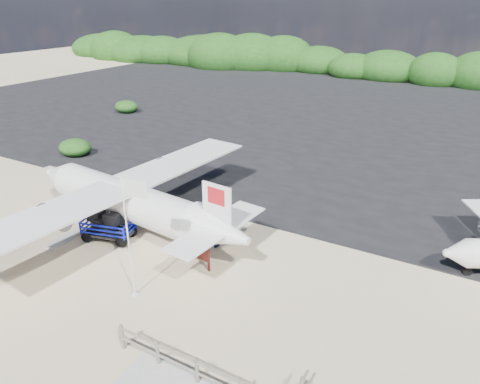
{
  "coord_description": "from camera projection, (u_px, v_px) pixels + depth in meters",
  "views": [
    {
      "loc": [
        11.76,
        -12.66,
        10.73
      ],
      "look_at": [
        2.17,
        4.5,
        1.87
      ],
      "focal_mm": 32.0,
      "sensor_mm": 36.0,
      "label": 1
    }
  ],
  "objects": [
    {
      "name": "ground",
      "position": [
        151.0,
        254.0,
        19.72
      ],
      "size": [
        160.0,
        160.0,
        0.0
      ],
      "primitive_type": "plane",
      "color": "beige"
    },
    {
      "name": "asphalt_apron",
      "position": [
        343.0,
        115.0,
        43.59
      ],
      "size": [
        90.0,
        50.0,
        0.04
      ],
      "primitive_type": null,
      "color": "#B2B2B2",
      "rests_on": "ground"
    },
    {
      "name": "lagoon",
      "position": [
        48.0,
        201.0,
        24.92
      ],
      "size": [
        9.0,
        7.0,
        0.4
      ],
      "primitive_type": null,
      "color": "#B2B2B2",
      "rests_on": "ground"
    },
    {
      "name": "vegetation_band",
      "position": [
        393.0,
        79.0,
        63.49
      ],
      "size": [
        124.0,
        8.0,
        4.4
      ],
      "primitive_type": null,
      "color": "#B2B2B2",
      "rests_on": "ground"
    },
    {
      "name": "fence",
      "position": [
        198.0,
        384.0,
        13.07
      ],
      "size": [
        6.4,
        2.0,
        1.1
      ],
      "primitive_type": null,
      "color": "#B2B2B2",
      "rests_on": "ground"
    },
    {
      "name": "baggage_cart",
      "position": [
        110.0,
        239.0,
        20.99
      ],
      "size": [
        2.85,
        2.07,
        1.28
      ],
      "primitive_type": null,
      "rotation": [
        0.0,
        0.0,
        0.26
      ],
      "color": "#0D18C9",
      "rests_on": "ground"
    },
    {
      "name": "flagpole",
      "position": [
        135.0,
        294.0,
        17.06
      ],
      "size": [
        1.08,
        0.58,
        5.11
      ],
      "primitive_type": null,
      "rotation": [
        0.0,
        0.0,
        0.15
      ],
      "color": "white",
      "rests_on": "ground"
    },
    {
      "name": "signboard",
      "position": [
        198.0,
        266.0,
        18.88
      ],
      "size": [
        1.51,
        0.32,
        1.24
      ],
      "primitive_type": null,
      "rotation": [
        0.0,
        0.0,
        -0.12
      ],
      "color": "#541C18",
      "rests_on": "ground"
    },
    {
      "name": "crew_a",
      "position": [
        116.0,
        220.0,
        21.18
      ],
      "size": [
        0.65,
        0.54,
        1.51
      ],
      "primitive_type": "imported",
      "rotation": [
        0.0,
        0.0,
        2.75
      ],
      "color": "#14224B",
      "rests_on": "ground"
    },
    {
      "name": "crew_b",
      "position": [
        211.0,
        229.0,
        20.13
      ],
      "size": [
        0.92,
        0.75,
        1.76
      ],
      "primitive_type": "imported",
      "rotation": [
        0.0,
        0.0,
        3.25
      ],
      "color": "#14224B",
      "rests_on": "ground"
    },
    {
      "name": "aircraft_large",
      "position": [
        463.0,
        143.0,
        35.15
      ],
      "size": [
        18.24,
        18.24,
        4.99
      ],
      "primitive_type": null,
      "rotation": [
        0.0,
        0.0,
        3.04
      ],
      "color": "#B2B2B2",
      "rests_on": "ground"
    },
    {
      "name": "aircraft_small",
      "position": [
        304.0,
        105.0,
        47.59
      ],
      "size": [
        9.29,
        9.29,
        2.47
      ],
      "primitive_type": null,
      "rotation": [
        0.0,
        0.0,
        3.63
      ],
      "color": "#B2B2B2",
      "rests_on": "ground"
    }
  ]
}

